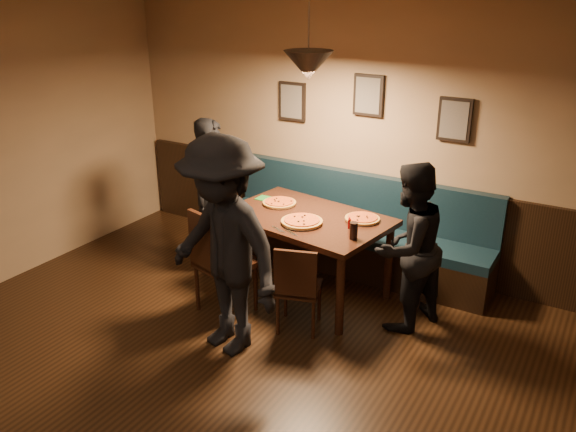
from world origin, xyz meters
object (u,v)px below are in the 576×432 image
object	(u,v)px
booth_bench	(352,226)
chair_near_right	(299,286)
dining_table	(306,255)
tabasco_bottle	(349,223)
diner_front	(223,247)
chair_near_left	(225,261)
diner_left	(214,196)
diner_right	(408,247)
soda_glass	(354,231)

from	to	relation	value
booth_bench	chair_near_right	size ratio (longest dim) A/B	3.57
dining_table	tabasco_bottle	world-z (taller)	tabasco_bottle
diner_front	chair_near_left	bearing A→B (deg)	140.09
diner_left	diner_front	distance (m)	1.53
dining_table	diner_right	bearing A→B (deg)	5.00
dining_table	chair_near_right	distance (m)	0.65
dining_table	diner_front	xyz separation A→B (m)	(-0.13, -1.16, 0.52)
diner_right	dining_table	bearing A→B (deg)	-71.73
diner_front	diner_left	bearing A→B (deg)	143.81
chair_near_right	soda_glass	distance (m)	0.69
chair_near_left	diner_left	bearing A→B (deg)	147.69
diner_left	soda_glass	size ratio (longest dim) A/B	10.71
booth_bench	chair_near_right	bearing A→B (deg)	-85.69
diner_front	soda_glass	bearing A→B (deg)	64.32
booth_bench	dining_table	size ratio (longest dim) A/B	1.94
chair_near_right	diner_left	bearing A→B (deg)	138.18
diner_right	tabasco_bottle	bearing A→B (deg)	-68.01
dining_table	diner_right	distance (m)	1.11
diner_left	soda_glass	xyz separation A→B (m)	(1.72, -0.26, 0.08)
dining_table	chair_near_left	xyz separation A→B (m)	(-0.48, -0.69, 0.10)
dining_table	diner_front	bearing A→B (deg)	-87.76
chair_near_right	diner_front	distance (m)	0.86
soda_glass	diner_front	bearing A→B (deg)	-129.21
dining_table	diner_left	size ratio (longest dim) A/B	0.93
tabasco_bottle	diner_right	bearing A→B (deg)	0.32
booth_bench	diner_right	xyz separation A→B (m)	(0.89, -0.78, 0.27)
tabasco_bottle	booth_bench	bearing A→B (deg)	112.24
diner_right	soda_glass	size ratio (longest dim) A/B	9.96
chair_near_left	booth_bench	bearing A→B (deg)	80.46
diner_right	diner_left	bearing A→B (deg)	-69.94
diner_right	diner_front	xyz separation A→B (m)	(-1.18, -1.10, 0.16)
booth_bench	diner_right	distance (m)	1.21
diner_front	booth_bench	bearing A→B (deg)	94.81
chair_near_right	soda_glass	bearing A→B (deg)	25.75
booth_bench	diner_left	size ratio (longest dim) A/B	1.81
dining_table	diner_right	size ratio (longest dim) A/B	1.00
diner_front	tabasco_bottle	world-z (taller)	diner_front
soda_glass	diner_right	bearing A→B (deg)	24.10
booth_bench	chair_near_left	size ratio (longest dim) A/B	2.91
diner_front	tabasco_bottle	xyz separation A→B (m)	(0.61, 1.10, -0.05)
dining_table	soda_glass	size ratio (longest dim) A/B	10.00
dining_table	soda_glass	world-z (taller)	soda_glass
chair_near_left	tabasco_bottle	world-z (taller)	chair_near_left
dining_table	chair_near_left	size ratio (longest dim) A/B	1.50
diner_left	soda_glass	world-z (taller)	diner_left
booth_bench	diner_front	bearing A→B (deg)	-98.72
booth_bench	diner_front	size ratio (longest dim) A/B	1.61
soda_glass	tabasco_bottle	xyz separation A→B (m)	(-0.13, 0.19, -0.02)
diner_front	dining_table	bearing A→B (deg)	97.37
dining_table	tabasco_bottle	distance (m)	0.68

